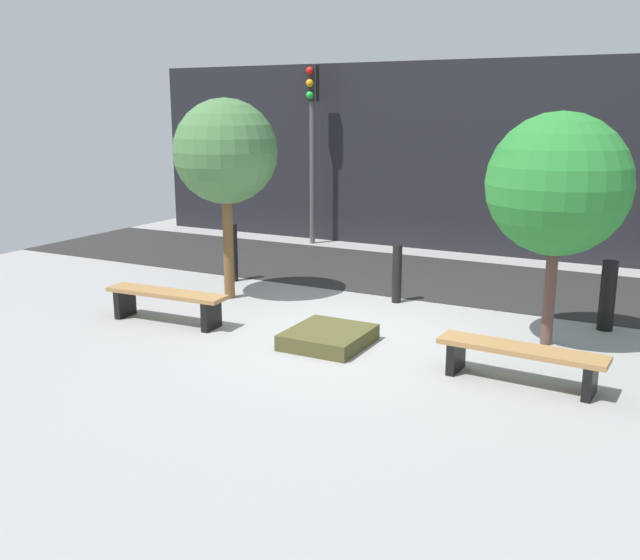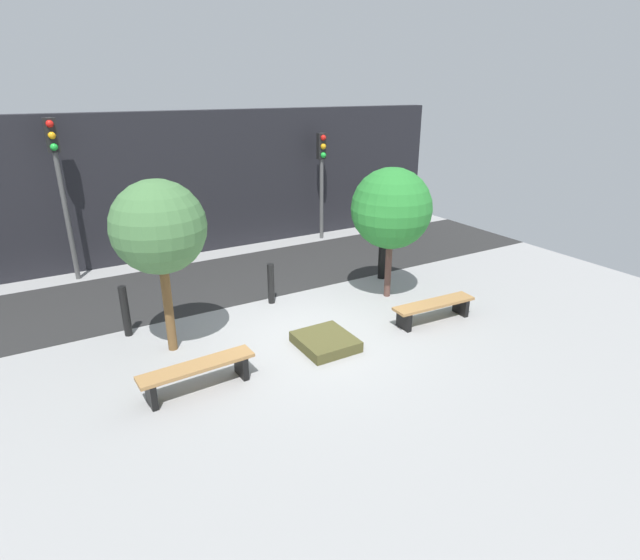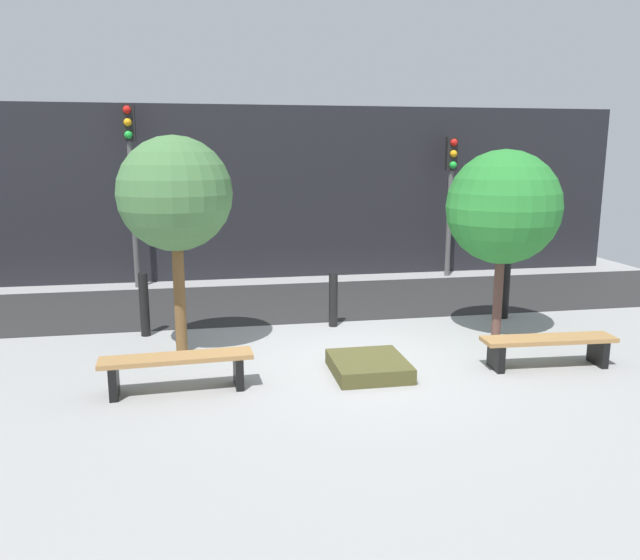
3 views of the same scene
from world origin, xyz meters
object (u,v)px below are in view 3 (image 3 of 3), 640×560
traffic_light_west (131,163)px  traffic_light_mid_west (451,181)px  bench_left (177,366)px  tree_behind_left_bench (175,195)px  tree_behind_right_bench (503,208)px  bench_right (548,345)px  bollard_center (503,291)px  planter_bed (369,366)px  bollard_far_left (144,305)px  bollard_left (333,300)px

traffic_light_west → traffic_light_mid_west: size_ratio=1.20×
bench_left → tree_behind_left_bench: size_ratio=0.59×
tree_behind_left_bench → traffic_light_west: size_ratio=0.81×
bench_left → traffic_light_mid_west: traffic_light_mid_west is taller
tree_behind_right_bench → traffic_light_west: traffic_light_west is taller
bench_right → bollard_center: (0.62, 2.61, 0.18)m
bench_left → tree_behind_left_bench: bearing=87.0°
tree_behind_left_bench → traffic_light_mid_west: traffic_light_mid_west is taller
bench_left → planter_bed: bench_left is taller
bollard_far_left → bollard_left: bearing=0.0°
bench_left → planter_bed: (2.55, 0.20, -0.24)m
bench_left → bench_right: 5.10m
tree_behind_left_bench → bollard_center: bearing=10.1°
planter_bed → bench_left: bearing=-175.5°
planter_bed → bench_right: bearing=-4.5°
bollard_far_left → traffic_light_west: traffic_light_west is taller
bench_left → bollard_center: 6.28m
bollard_center → bollard_left: bearing=180.0°
bench_left → bench_right: bench_left is taller
tree_behind_right_bench → traffic_light_mid_west: 5.08m
bench_left → planter_bed: bearing=1.5°
bollard_center → traffic_light_west: size_ratio=0.25×
bollard_far_left → bollard_left: bollard_far_left is taller
bench_right → traffic_light_mid_west: 6.93m
planter_bed → tree_behind_right_bench: tree_behind_right_bench is taller
traffic_light_west → traffic_light_mid_west: traffic_light_west is taller
bollard_far_left → traffic_light_mid_west: 8.09m
traffic_light_west → bollard_left: bearing=-46.9°
planter_bed → traffic_light_west: traffic_light_west is taller
bollard_center → tree_behind_left_bench: bearing=-169.9°
bollard_far_left → tree_behind_right_bench: bearing=-10.1°
bollard_center → planter_bed: bearing=-142.7°
bench_right → tree_behind_right_bench: bearing=93.0°
traffic_light_mid_west → tree_behind_left_bench: bearing=-141.5°
tree_behind_right_bench → traffic_light_west: (-6.22, 4.95, 0.63)m
planter_bed → bollard_center: bearing=37.3°
tree_behind_left_bench → traffic_light_west: traffic_light_west is taller
bench_right → planter_bed: 2.57m
bench_left → bollard_far_left: 2.69m
bollard_far_left → tree_behind_left_bench: bearing=-58.9°
bollard_left → tree_behind_left_bench: bearing=-158.2°
planter_bed → traffic_light_west: bearing=120.1°
bench_right → traffic_light_west: (-6.22, 6.54, 2.42)m
bollard_far_left → bollard_center: bollard_far_left is taller
tree_behind_right_bench → bollard_left: tree_behind_right_bench is taller
planter_bed → traffic_light_west: (-3.67, 6.34, 2.64)m
bench_left → bollard_far_left: bollard_far_left is taller
tree_behind_left_bench → bollard_far_left: (-0.62, 1.02, -1.85)m
tree_behind_right_bench → bollard_left: 3.20m
bench_left → tree_behind_right_bench: bearing=14.4°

